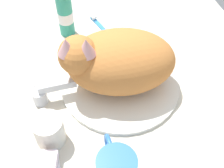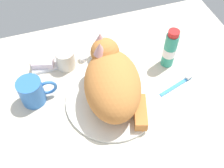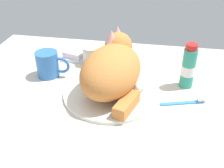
{
  "view_description": "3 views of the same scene",
  "coord_description": "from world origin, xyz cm",
  "views": [
    {
      "loc": [
        -45.81,
        14.89,
        58.46
      ],
      "look_at": [
        -2.95,
        2.99,
        4.62
      ],
      "focal_mm": 47.27,
      "sensor_mm": 36.0,
      "label": 1
    },
    {
      "loc": [
        -14.65,
        -44.93,
        70.85
      ],
      "look_at": [
        0.58,
        2.26,
        5.73
      ],
      "focal_mm": 41.94,
      "sensor_mm": 36.0,
      "label": 2
    },
    {
      "loc": [
        12.74,
        -69.91,
        48.85
      ],
      "look_at": [
        0.53,
        -1.19,
        4.68
      ],
      "focal_mm": 43.22,
      "sensor_mm": 36.0,
      "label": 3
    }
  ],
  "objects": [
    {
      "name": "toothbrush",
      "position": [
        23.12,
        -0.87,
        0.53
      ],
      "size": [
        13.59,
        5.26,
        1.6
      ],
      "color": "#388CD8",
      "rests_on": "ground_plane"
    },
    {
      "name": "soap_bar",
      "position": [
        -18.73,
        21.56,
        2.29
      ],
      "size": [
        8.7,
        6.94,
        2.19
      ],
      "primitive_type": "cube",
      "rotation": [
        0.0,
        0.0,
        -0.29
      ],
      "color": "silver",
      "rests_on": "soap_dish"
    },
    {
      "name": "coffee_mug",
      "position": [
        -23.68,
        7.95,
        4.51
      ],
      "size": [
        11.96,
        7.74,
        9.01
      ],
      "color": "#3372C6",
      "rests_on": "ground_plane"
    },
    {
      "name": "sink_basin",
      "position": [
        0.0,
        0.0,
        0.53
      ],
      "size": [
        30.17,
        30.17,
        1.06
      ],
      "primitive_type": "cylinder",
      "color": "silver",
      "rests_on": "ground_plane"
    },
    {
      "name": "soap_dish",
      "position": [
        -18.73,
        21.56,
        0.6
      ],
      "size": [
        9.0,
        6.4,
        1.2
      ],
      "primitive_type": "cube",
      "color": "white",
      "rests_on": "ground_plane"
    },
    {
      "name": "ground_plane",
      "position": [
        0.0,
        0.0,
        -1.5
      ],
      "size": [
        110.0,
        82.5,
        3.0
      ],
      "primitive_type": "cube",
      "color": "beige"
    },
    {
      "name": "cat",
      "position": [
        0.25,
        1.12,
        8.86
      ],
      "size": [
        22.09,
        29.42,
        17.35
      ],
      "color": "#D17F3D",
      "rests_on": "sink_basin"
    },
    {
      "name": "rinse_cup",
      "position": [
        -11.0,
        19.18,
        3.52
      ],
      "size": [
        6.59,
        6.59,
        7.04
      ],
      "color": "silver",
      "rests_on": "ground_plane"
    },
    {
      "name": "toothpaste_bottle",
      "position": [
        23.67,
        9.38,
        7.08
      ],
      "size": [
        4.49,
        4.49,
        15.14
      ],
      "color": "teal",
      "rests_on": "ground_plane"
    },
    {
      "name": "faucet",
      "position": [
        0.0,
        18.75,
        2.62
      ],
      "size": [
        12.4,
        10.88,
        5.89
      ],
      "color": "silver",
      "rests_on": "ground_plane"
    }
  ]
}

